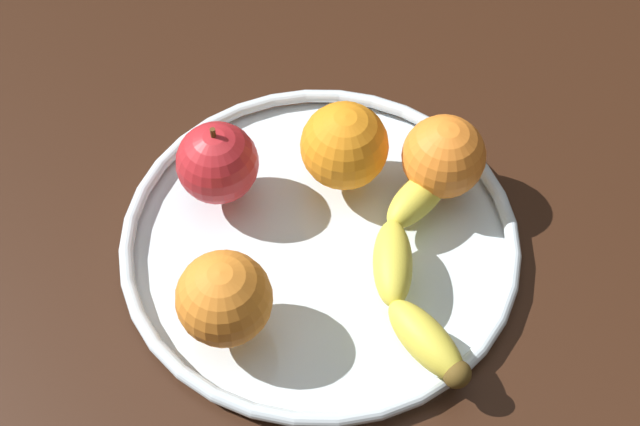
{
  "coord_description": "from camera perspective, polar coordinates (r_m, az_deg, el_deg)",
  "views": [
    {
      "loc": [
        40.41,
        12.95,
        64.21
      ],
      "look_at": [
        0.0,
        0.0,
        4.8
      ],
      "focal_mm": 51.1,
      "sensor_mm": 36.0,
      "label": 1
    }
  ],
  "objects": [
    {
      "name": "orange_center",
      "position": [
        0.77,
        7.75,
        3.52
      ],
      "size": [
        7.06,
        7.06,
        7.06
      ],
      "primitive_type": "sphere",
      "color": "orange",
      "rests_on": "fruit_bowl"
    },
    {
      "name": "banana",
      "position": [
        0.72,
        5.91,
        -3.41
      ],
      "size": [
        20.76,
        11.08,
        3.16
      ],
      "rotation": [
        0.0,
        0.0,
        0.28
      ],
      "color": "yellow",
      "rests_on": "fruit_bowl"
    },
    {
      "name": "orange_front_right",
      "position": [
        0.68,
        -6.02,
        -5.36
      ],
      "size": [
        7.33,
        7.33,
        7.33
      ],
      "primitive_type": "sphere",
      "color": "orange",
      "rests_on": "fruit_bowl"
    },
    {
      "name": "fruit_bowl",
      "position": [
        0.76,
        0.0,
        -1.7
      ],
      "size": [
        33.44,
        33.44,
        1.8
      ],
      "color": "silver",
      "rests_on": "ground_plane"
    },
    {
      "name": "orange_back_left",
      "position": [
        0.76,
        1.18,
        4.31
      ],
      "size": [
        7.49,
        7.49,
        7.49
      ],
      "primitive_type": "sphere",
      "color": "orange",
      "rests_on": "fruit_bowl"
    },
    {
      "name": "ground_plane",
      "position": [
        0.79,
        0.0,
        -2.88
      ],
      "size": [
        126.57,
        126.57,
        4.0
      ],
      "primitive_type": "cube",
      "color": "#321A0F"
    },
    {
      "name": "apple",
      "position": [
        0.76,
        -6.45,
        3.13
      ],
      "size": [
        6.94,
        6.94,
        7.74
      ],
      "color": "red",
      "rests_on": "fruit_bowl"
    }
  ]
}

